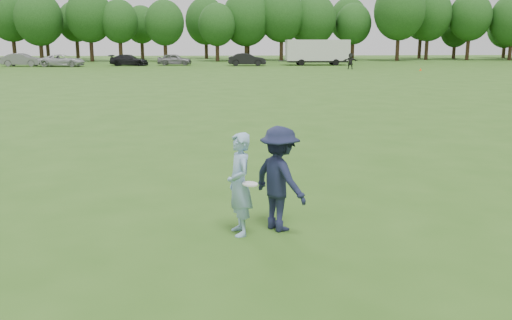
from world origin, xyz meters
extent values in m
plane|color=#2F5818|center=(0.00, 0.00, 0.00)|extent=(200.00, 200.00, 0.00)
imported|color=#8AB0D6|center=(-1.06, -0.63, 0.92)|extent=(0.59, 0.75, 1.83)
imported|color=#1A1F3B|center=(-0.33, -0.43, 0.95)|extent=(1.28, 1.41, 1.90)
imported|color=#242424|center=(13.33, 51.01, 0.89)|extent=(1.72, 0.85, 1.78)
imported|color=slate|center=(-25.58, 59.62, 0.79)|extent=(4.87, 1.92, 1.58)
imported|color=#BDBCC2|center=(-20.43, 58.70, 0.72)|extent=(5.37, 2.78, 1.45)
imported|color=black|center=(-12.67, 60.19, 0.69)|extent=(4.94, 2.41, 1.38)
imported|color=slate|center=(-7.06, 60.94, 0.73)|extent=(4.41, 2.01, 1.47)
imported|color=black|center=(2.11, 59.12, 0.78)|extent=(4.74, 1.67, 1.56)
cone|color=#EF470C|center=(20.07, 47.34, 0.15)|extent=(0.28, 0.28, 0.30)
cylinder|color=white|center=(-0.89, -0.85, 0.98)|extent=(0.29, 0.29, 0.05)
cube|color=silver|center=(11.17, 60.10, 1.90)|extent=(8.00, 2.50, 2.60)
cube|color=black|center=(11.17, 60.10, 0.50)|extent=(7.60, 2.30, 0.25)
cylinder|color=black|center=(8.97, 58.85, 0.40)|extent=(0.80, 0.25, 0.80)
cylinder|color=black|center=(8.97, 61.35, 0.40)|extent=(0.80, 0.25, 0.80)
cylinder|color=black|center=(13.37, 58.85, 0.40)|extent=(0.80, 0.25, 0.80)
cylinder|color=black|center=(13.37, 61.35, 0.40)|extent=(0.80, 0.25, 0.80)
cube|color=#333333|center=(6.77, 60.10, 0.55)|extent=(1.20, 0.15, 0.12)
cylinder|color=#332114|center=(-32.29, 76.03, 1.92)|extent=(0.56, 0.56, 3.83)
ellipsoid|color=#1B3F15|center=(-32.29, 76.03, 6.70)|extent=(6.75, 6.75, 7.76)
cylinder|color=#332114|center=(-27.39, 73.06, 1.63)|extent=(0.56, 0.56, 3.25)
ellipsoid|color=#1B3F15|center=(-27.39, 73.06, 6.13)|extent=(6.76, 6.76, 7.78)
cylinder|color=#332114|center=(-20.22, 73.48, 1.86)|extent=(0.56, 0.56, 3.71)
ellipsoid|color=#1B3F15|center=(-20.22, 73.48, 6.55)|extent=(6.68, 6.68, 7.68)
cylinder|color=#332114|center=(-15.90, 73.09, 1.73)|extent=(0.56, 0.56, 3.46)
ellipsoid|color=#1B3F15|center=(-15.90, 73.09, 5.79)|extent=(5.49, 5.49, 6.31)
cylinder|color=#332114|center=(-9.32, 72.95, 1.57)|extent=(0.56, 0.56, 3.14)
ellipsoid|color=#1B3F15|center=(-9.32, 72.95, 5.60)|extent=(5.78, 5.78, 6.64)
cylinder|color=#332114|center=(-1.61, 72.69, 1.51)|extent=(0.56, 0.56, 3.01)
ellipsoid|color=#1B3F15|center=(-1.61, 72.69, 5.34)|extent=(5.46, 5.46, 6.28)
cylinder|color=#332114|center=(2.83, 75.07, 1.61)|extent=(0.56, 0.56, 3.23)
ellipsoid|color=#1B3F15|center=(2.83, 75.07, 6.32)|extent=(7.29, 7.29, 8.38)
cylinder|color=#332114|center=(8.24, 74.97, 1.88)|extent=(0.56, 0.56, 3.77)
ellipsoid|color=#1B3F15|center=(8.24, 74.97, 6.72)|extent=(6.95, 6.95, 8.00)
cylinder|color=#332114|center=(13.38, 75.56, 1.66)|extent=(0.56, 0.56, 3.33)
ellipsoid|color=#1B3F15|center=(13.38, 75.56, 6.18)|extent=(6.71, 6.71, 7.71)
cylinder|color=#332114|center=(19.58, 75.81, 1.61)|extent=(0.56, 0.56, 3.22)
ellipsoid|color=#1B3F15|center=(19.58, 75.81, 5.57)|extent=(5.54, 5.54, 6.37)
cylinder|color=#332114|center=(25.83, 72.87, 2.08)|extent=(0.56, 0.56, 4.15)
ellipsoid|color=#1B3F15|center=(25.83, 72.87, 7.38)|extent=(7.59, 7.59, 8.73)
cylinder|color=#332114|center=(31.73, 76.39, 1.97)|extent=(0.56, 0.56, 3.95)
ellipsoid|color=#1B3F15|center=(31.73, 76.39, 6.99)|extent=(7.16, 7.16, 8.24)
cylinder|color=#332114|center=(37.86, 75.01, 1.95)|extent=(0.56, 0.56, 3.90)
ellipsoid|color=#1B3F15|center=(37.86, 75.01, 6.66)|extent=(6.49, 6.49, 7.46)
cylinder|color=#332114|center=(44.17, 73.78, 1.58)|extent=(0.56, 0.56, 3.16)
cylinder|color=#332114|center=(-29.72, 83.93, 1.81)|extent=(0.56, 0.56, 3.62)
ellipsoid|color=#1B3F15|center=(-29.72, 83.93, 6.09)|extent=(5.80, 5.80, 6.67)
cylinder|color=#332114|center=(-24.24, 81.39, 1.80)|extent=(0.56, 0.56, 3.61)
ellipsoid|color=#1B3F15|center=(-24.24, 81.39, 5.98)|extent=(5.58, 5.58, 6.42)
cylinder|color=#332114|center=(-13.94, 81.92, 1.65)|extent=(0.56, 0.56, 3.29)
ellipsoid|color=#1B3F15|center=(-13.94, 81.92, 5.55)|extent=(5.30, 5.30, 6.09)
cylinder|color=#332114|center=(-3.49, 83.39, 1.64)|extent=(0.56, 0.56, 3.28)
ellipsoid|color=#1B3F15|center=(-3.49, 83.39, 6.16)|extent=(6.78, 6.78, 7.79)
cylinder|color=#332114|center=(3.45, 81.85, 1.56)|extent=(0.56, 0.56, 3.11)
ellipsoid|color=#1B3F15|center=(3.45, 81.85, 5.38)|extent=(5.34, 5.34, 6.14)
cylinder|color=#332114|center=(12.88, 83.26, 1.75)|extent=(0.56, 0.56, 3.50)
ellipsoid|color=#1B3F15|center=(12.88, 83.26, 5.55)|extent=(4.82, 4.82, 5.54)
cylinder|color=#332114|center=(20.66, 83.86, 1.90)|extent=(0.56, 0.56, 3.80)
ellipsoid|color=#1B3F15|center=(20.66, 83.86, 6.49)|extent=(6.34, 6.34, 7.29)
cylinder|color=#332114|center=(32.72, 82.11, 1.92)|extent=(0.56, 0.56, 3.84)
ellipsoid|color=#1B3F15|center=(32.72, 82.11, 6.01)|extent=(5.09, 5.09, 5.86)
cylinder|color=#332114|center=(38.25, 80.94, 1.29)|extent=(0.56, 0.56, 2.58)
ellipsoid|color=#1B3F15|center=(38.25, 80.94, 4.64)|extent=(4.86, 4.86, 5.59)
cylinder|color=#332114|center=(47.73, 82.38, 1.31)|extent=(0.56, 0.56, 2.62)
ellipsoid|color=#1B3F15|center=(47.73, 82.38, 5.22)|extent=(6.11, 6.11, 7.02)
camera|label=1|loc=(-1.39, -9.78, 3.42)|focal=38.00mm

